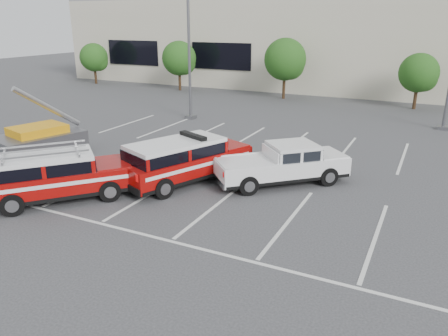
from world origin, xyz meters
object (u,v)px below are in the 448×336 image
Objects in this scene: light_pole_left at (189,37)px; utility_rig at (37,143)px; fire_chief_suv at (185,163)px; tree_mid_right at (420,74)px; convention_building at (373,36)px; tree_mid_left at (286,61)px; white_pickup at (282,168)px; ladder_suv at (57,179)px; tree_left at (180,59)px; tree_far_left at (95,58)px.

light_pole_left is 2.39× the size of utility_rig.
light_pole_left reaches higher than fire_chief_suv.
tree_mid_right reaches higher than fire_chief_suv.
tree_mid_left is at bearing -117.40° from convention_building.
fire_chief_suv is at bearing -109.74° from tree_mid_right.
white_pickup is (9.33, -8.74, -4.55)m from light_pole_left.
convention_building is 15.04× the size of tree_mid_right.
ladder_suv is at bearing -91.15° from tree_mid_left.
tree_mid_right is at bearing -63.43° from convention_building.
tree_mid_left is at bearing 120.40° from fire_chief_suv.
tree_left is (-15.09, -9.82, -1.95)m from convention_building.
tree_mid_left is 24.10m from ladder_suv.
tree_mid_right reaches higher than ladder_suv.
tree_mid_right is at bearing -0.00° from tree_mid_left.
ladder_suv is (19.52, -23.99, -1.72)m from tree_far_left.
tree_far_left is at bearing 149.29° from light_pole_left.
fire_chief_suv is (22.69, -20.38, -1.72)m from tree_far_left.
white_pickup is (3.55, 1.59, -0.14)m from fire_chief_suv.
tree_left is 25.88m from ladder_suv.
ladder_suv is (-0.48, -23.99, -2.26)m from tree_mid_left.
tree_far_left is at bearing -180.00° from tree_left.
white_pickup is 11.65m from utility_rig.
tree_left is 20.00m from tree_mid_right.
convention_building is at bearing 21.37° from tree_far_left.
light_pole_left is 12.63m from fire_chief_suv.
tree_mid_right is 25.75m from utility_rig.
tree_mid_right is at bearing 0.00° from tree_far_left.
convention_building reaches higher than tree_far_left.
tree_left is 0.88× the size of ladder_suv.
tree_mid_left is at bearing 180.00° from tree_mid_right.
fire_chief_suv is at bearing -82.49° from tree_mid_left.
ladder_suv is at bearing -50.86° from tree_far_left.
tree_mid_left is 0.84× the size of fire_chief_suv.
tree_far_left is at bearing 180.00° from tree_mid_right.
light_pole_left is at bearing -142.50° from tree_mid_right.
tree_mid_right is (20.00, -0.00, -0.27)m from tree_left.
tree_left is 10.00m from tree_mid_left.
tree_left reaches higher than utility_rig.
convention_building reaches higher than fire_chief_suv.
tree_mid_left is at bearing 155.22° from white_pickup.
white_pickup is (1.15, -28.61, -4.08)m from convention_building.
fire_chief_suv is at bearing -60.78° from light_pole_left.
utility_rig is (-4.78, 3.33, -0.09)m from ladder_suv.
fire_chief_suv is (2.69, -20.38, -2.26)m from tree_mid_left.
white_pickup is 8.50m from ladder_suv.
convention_building is at bearing 108.34° from fire_chief_suv.
ladder_suv is (-5.57, -33.81, -3.94)m from convention_building.
tree_mid_right is 21.72m from fire_chief_suv.
ladder_suv is (-6.72, -5.20, 0.15)m from white_pickup.
tree_mid_right is 0.69× the size of fire_chief_suv.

